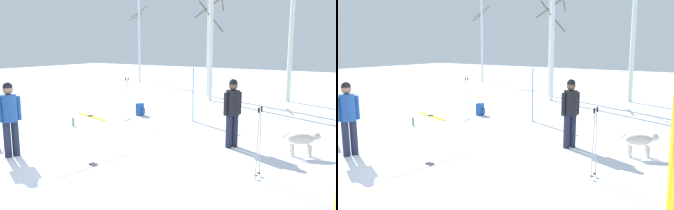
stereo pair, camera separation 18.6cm
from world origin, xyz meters
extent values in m
plane|color=white|center=(0.00, 0.00, 0.00)|extent=(60.00, 60.00, 0.00)
cylinder|color=#1E2338|center=(1.90, 2.90, 0.41)|extent=(0.16, 0.16, 0.82)
cylinder|color=#1E2338|center=(1.81, 2.74, 0.41)|extent=(0.16, 0.16, 0.82)
cylinder|color=black|center=(1.86, 2.82, 1.13)|extent=(0.34, 0.34, 0.62)
sphere|color=brown|center=(1.86, 2.82, 1.55)|extent=(0.22, 0.22, 0.22)
sphere|color=black|center=(1.86, 2.82, 1.61)|extent=(0.21, 0.21, 0.21)
cylinder|color=black|center=(1.96, 3.00, 1.11)|extent=(0.10, 0.10, 0.56)
cylinder|color=black|center=(1.75, 2.64, 1.11)|extent=(0.10, 0.10, 0.56)
cylinder|color=#1E2338|center=(-2.07, -0.75, 0.41)|extent=(0.16, 0.16, 0.82)
cylinder|color=#1E2338|center=(-2.02, -0.57, 0.41)|extent=(0.16, 0.16, 0.82)
cylinder|color=#1E478C|center=(-2.04, -0.66, 1.13)|extent=(0.34, 0.34, 0.62)
sphere|color=#997051|center=(-2.04, -0.66, 1.55)|extent=(0.22, 0.22, 0.22)
sphere|color=black|center=(-2.04, -0.66, 1.61)|extent=(0.21, 0.21, 0.21)
cylinder|color=#1E478C|center=(-1.99, -0.46, 1.11)|extent=(0.10, 0.10, 0.56)
ellipsoid|color=beige|center=(3.47, 3.03, 0.41)|extent=(0.63, 0.49, 0.26)
sphere|color=beige|center=(3.77, 3.19, 0.48)|extent=(0.18, 0.18, 0.18)
ellipsoid|color=beige|center=(3.82, 3.22, 0.46)|extent=(0.12, 0.10, 0.06)
cylinder|color=beige|center=(3.17, 2.86, 0.49)|extent=(0.18, 0.13, 0.17)
cylinder|color=beige|center=(3.61, 3.19, 0.14)|extent=(0.07, 0.07, 0.28)
cylinder|color=beige|center=(3.68, 3.06, 0.14)|extent=(0.07, 0.07, 0.28)
cylinder|color=beige|center=(3.27, 3.00, 0.14)|extent=(0.07, 0.07, 0.28)
cylinder|color=beige|center=(3.34, 2.87, 0.14)|extent=(0.07, 0.07, 0.28)
cube|color=blue|center=(-0.45, 4.92, 0.85)|extent=(0.07, 0.14, 1.71)
cube|color=blue|center=(-0.45, 4.92, 1.75)|extent=(0.04, 0.06, 0.10)
cube|color=blue|center=(-0.43, 4.87, 0.85)|extent=(0.07, 0.14, 1.71)
cube|color=blue|center=(-0.43, 4.87, 1.75)|extent=(0.04, 0.06, 0.10)
cube|color=yellow|center=(-3.84, 3.61, 0.01)|extent=(1.85, 0.58, 0.02)
cube|color=#333338|center=(-3.89, 3.62, 0.03)|extent=(0.13, 0.09, 0.03)
cube|color=yellow|center=(-3.87, 3.51, 0.01)|extent=(1.85, 0.58, 0.02)
cube|color=#333338|center=(-3.91, 3.53, 0.03)|extent=(0.13, 0.09, 0.03)
cube|color=white|center=(-0.09, -0.03, 0.01)|extent=(0.22, 1.93, 0.02)
cube|color=#333338|center=(-0.09, -0.08, 0.03)|extent=(0.07, 0.12, 0.03)
cube|color=white|center=(0.01, -0.04, 0.01)|extent=(0.22, 1.93, 0.02)
cube|color=#333338|center=(0.01, -0.09, 0.03)|extent=(0.07, 0.12, 0.03)
cylinder|color=#B2B2BC|center=(3.12, 1.25, 0.65)|extent=(0.02, 0.10, 1.29)
cylinder|color=black|center=(3.12, 1.25, 1.34)|extent=(0.04, 0.04, 0.10)
cylinder|color=black|center=(3.12, 1.25, 0.07)|extent=(0.07, 0.07, 0.01)
cylinder|color=#B2B2BC|center=(3.12, 1.09, 0.65)|extent=(0.02, 0.10, 1.29)
cylinder|color=black|center=(3.12, 1.09, 1.34)|extent=(0.04, 0.04, 0.10)
cylinder|color=black|center=(3.12, 1.09, 0.07)|extent=(0.07, 0.07, 0.01)
cylinder|color=#B2B2BC|center=(-2.19, 3.67, 0.69)|extent=(0.02, 0.10, 1.38)
cylinder|color=black|center=(-2.19, 3.67, 1.43)|extent=(0.04, 0.04, 0.10)
cylinder|color=black|center=(-2.19, 3.67, 0.07)|extent=(0.07, 0.07, 0.01)
cylinder|color=#B2B2BC|center=(-2.19, 3.55, 0.69)|extent=(0.02, 0.10, 1.38)
cylinder|color=black|center=(-2.19, 3.55, 1.43)|extent=(0.04, 0.04, 0.10)
cylinder|color=black|center=(-2.19, 3.55, 0.07)|extent=(0.07, 0.07, 0.01)
cube|color=#1E4C99|center=(-2.56, 4.75, 0.22)|extent=(0.24, 0.29, 0.44)
cube|color=#1E4C99|center=(-2.44, 4.77, 0.15)|extent=(0.09, 0.20, 0.20)
cube|color=black|center=(-2.67, 4.66, 0.22)|extent=(0.03, 0.04, 0.37)
cube|color=black|center=(-2.69, 4.80, 0.22)|extent=(0.03, 0.04, 0.37)
cylinder|color=green|center=(-3.26, 2.23, 0.12)|extent=(0.07, 0.07, 0.23)
cylinder|color=black|center=(-3.26, 2.23, 0.24)|extent=(0.04, 0.04, 0.02)
cylinder|color=silver|center=(-9.71, 13.84, 2.97)|extent=(0.14, 0.14, 5.94)
cylinder|color=brown|center=(-10.12, 14.02, 4.38)|extent=(0.42, 0.86, 0.56)
cylinder|color=brown|center=(-9.81, 14.23, 4.79)|extent=(0.82, 0.26, 0.60)
cylinder|color=brown|center=(-10.04, 13.96, 4.54)|extent=(0.29, 0.70, 0.43)
cylinder|color=silver|center=(-2.76, 10.50, 2.83)|extent=(0.19, 0.19, 5.66)
cylinder|color=brown|center=(-3.15, 10.97, 4.29)|extent=(1.03, 0.86, 0.95)
cylinder|color=brown|center=(-2.33, 10.30, 3.56)|extent=(0.47, 0.93, 0.88)
cylinder|color=brown|center=(-2.94, 10.19, 4.33)|extent=(0.69, 0.44, 0.59)
cylinder|color=silver|center=(-2.02, 9.25, 3.44)|extent=(0.17, 0.17, 6.87)
cylinder|color=brown|center=(-1.57, 9.39, 4.32)|extent=(0.34, 0.94, 0.65)
cylinder|color=silver|center=(1.05, 10.90, 3.77)|extent=(0.20, 0.20, 7.55)
camera|label=1|loc=(5.29, -5.21, 2.55)|focal=37.88mm
camera|label=2|loc=(5.44, -5.10, 2.55)|focal=37.88mm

